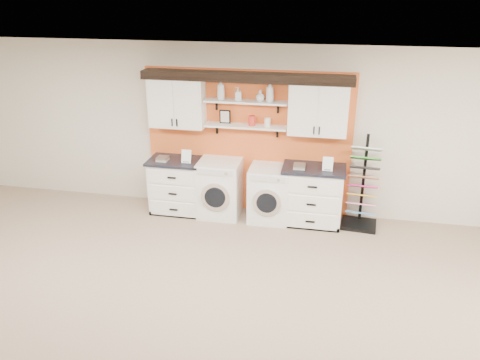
% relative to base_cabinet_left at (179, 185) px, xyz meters
% --- Properties ---
extents(ceiling, '(10.00, 10.00, 0.00)m').
position_rel_base_cabinet_left_xyz_m(ceiling, '(1.13, -3.64, 2.33)').
color(ceiling, white).
rests_on(ceiling, wall_back).
extents(wall_back, '(10.00, 0.00, 10.00)m').
position_rel_base_cabinet_left_xyz_m(wall_back, '(1.13, 0.36, 0.93)').
color(wall_back, beige).
rests_on(wall_back, floor).
extents(accent_panel, '(3.40, 0.07, 2.40)m').
position_rel_base_cabinet_left_xyz_m(accent_panel, '(1.13, 0.32, 0.73)').
color(accent_panel, '#DC5C25').
rests_on(accent_panel, wall_back).
extents(upper_cabinet_left, '(0.90, 0.35, 0.84)m').
position_rel_base_cabinet_left_xyz_m(upper_cabinet_left, '(0.00, 0.15, 1.41)').
color(upper_cabinet_left, white).
rests_on(upper_cabinet_left, wall_back).
extents(upper_cabinet_right, '(0.90, 0.35, 0.84)m').
position_rel_base_cabinet_left_xyz_m(upper_cabinet_right, '(2.26, 0.15, 1.41)').
color(upper_cabinet_right, white).
rests_on(upper_cabinet_right, wall_back).
extents(shelf_lower, '(1.32, 0.28, 0.03)m').
position_rel_base_cabinet_left_xyz_m(shelf_lower, '(1.13, 0.16, 1.06)').
color(shelf_lower, white).
rests_on(shelf_lower, wall_back).
extents(shelf_upper, '(1.32, 0.28, 0.03)m').
position_rel_base_cabinet_left_xyz_m(shelf_upper, '(1.13, 0.16, 1.46)').
color(shelf_upper, white).
rests_on(shelf_upper, wall_back).
extents(crown_molding, '(3.30, 0.41, 0.13)m').
position_rel_base_cabinet_left_xyz_m(crown_molding, '(1.13, 0.17, 1.86)').
color(crown_molding, black).
rests_on(crown_molding, wall_back).
extents(picture_frame, '(0.18, 0.02, 0.22)m').
position_rel_base_cabinet_left_xyz_m(picture_frame, '(0.78, 0.21, 1.19)').
color(picture_frame, black).
rests_on(picture_frame, shelf_lower).
extents(canister_red, '(0.11, 0.11, 0.16)m').
position_rel_base_cabinet_left_xyz_m(canister_red, '(1.23, 0.16, 1.16)').
color(canister_red, red).
rests_on(canister_red, shelf_lower).
extents(canister_cream, '(0.10, 0.10, 0.14)m').
position_rel_base_cabinet_left_xyz_m(canister_cream, '(1.48, 0.16, 1.15)').
color(canister_cream, silver).
rests_on(canister_cream, shelf_lower).
extents(base_cabinet_left, '(0.95, 0.66, 0.93)m').
position_rel_base_cabinet_left_xyz_m(base_cabinet_left, '(0.00, 0.00, 0.00)').
color(base_cabinet_left, white).
rests_on(base_cabinet_left, floor).
extents(base_cabinet_right, '(0.99, 0.66, 0.97)m').
position_rel_base_cabinet_left_xyz_m(base_cabinet_right, '(2.26, -0.00, 0.02)').
color(base_cabinet_right, white).
rests_on(base_cabinet_right, floor).
extents(washer, '(0.69, 0.71, 0.96)m').
position_rel_base_cabinet_left_xyz_m(washer, '(0.73, -0.00, 0.01)').
color(washer, white).
rests_on(washer, floor).
extents(dryer, '(0.65, 0.71, 0.91)m').
position_rel_base_cabinet_left_xyz_m(dryer, '(1.57, -0.00, -0.01)').
color(dryer, white).
rests_on(dryer, floor).
extents(sample_rack, '(0.59, 0.50, 1.51)m').
position_rel_base_cabinet_left_xyz_m(sample_rack, '(3.03, 0.03, 0.03)').
color(sample_rack, black).
rests_on(sample_rack, floor).
extents(soap_bottle_a, '(0.17, 0.17, 0.32)m').
position_rel_base_cabinet_left_xyz_m(soap_bottle_a, '(0.73, 0.16, 1.64)').
color(soap_bottle_a, silver).
rests_on(soap_bottle_a, shelf_upper).
extents(soap_bottle_b, '(0.12, 0.12, 0.20)m').
position_rel_base_cabinet_left_xyz_m(soap_bottle_b, '(1.00, 0.16, 1.58)').
color(soap_bottle_b, silver).
rests_on(soap_bottle_b, shelf_upper).
extents(soap_bottle_c, '(0.16, 0.16, 0.17)m').
position_rel_base_cabinet_left_xyz_m(soap_bottle_c, '(1.36, 0.16, 1.56)').
color(soap_bottle_c, silver).
rests_on(soap_bottle_c, shelf_upper).
extents(soap_bottle_d, '(0.17, 0.17, 0.31)m').
position_rel_base_cabinet_left_xyz_m(soap_bottle_d, '(1.51, 0.16, 1.64)').
color(soap_bottle_d, silver).
rests_on(soap_bottle_d, shelf_upper).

